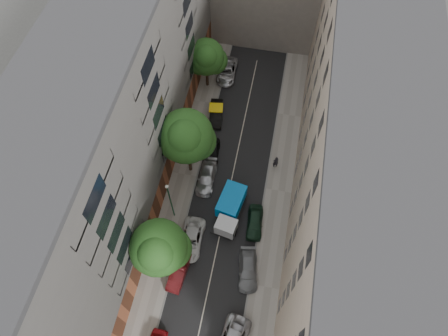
% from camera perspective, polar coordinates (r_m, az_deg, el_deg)
% --- Properties ---
extents(ground, '(120.00, 120.00, 0.00)m').
position_cam_1_polar(ground, '(46.11, 0.99, -2.14)').
color(ground, '#4C4C49').
rests_on(ground, ground).
extents(road_surface, '(8.00, 44.00, 0.02)m').
position_cam_1_polar(road_surface, '(46.10, 0.99, -2.13)').
color(road_surface, black).
rests_on(road_surface, ground).
extents(sidewalk_left, '(3.00, 44.00, 0.15)m').
position_cam_1_polar(sidewalk_left, '(46.78, -5.64, -0.93)').
color(sidewalk_left, gray).
rests_on(sidewalk_left, ground).
extents(sidewalk_right, '(3.00, 44.00, 0.15)m').
position_cam_1_polar(sidewalk_right, '(45.97, 7.76, -3.25)').
color(sidewalk_right, gray).
rests_on(sidewalk_right, ground).
extents(building_left, '(8.00, 44.00, 20.00)m').
position_cam_1_polar(building_left, '(40.11, -14.55, 7.38)').
color(building_left, '#54514E').
rests_on(building_left, ground).
extents(building_right, '(8.00, 44.00, 20.00)m').
position_cam_1_polar(building_right, '(38.19, 17.68, 2.20)').
color(building_right, '#BFAA95').
rests_on(building_right, ground).
extents(tarp_truck, '(3.18, 6.03, 2.63)m').
position_cam_1_polar(tarp_truck, '(43.06, 0.84, -5.87)').
color(tarp_truck, black).
rests_on(tarp_truck, ground).
extents(car_left_1, '(1.86, 4.27, 1.37)m').
position_cam_1_polar(car_left_1, '(41.77, -6.49, -14.56)').
color(car_left_1, '#4B0F11').
rests_on(car_left_1, ground).
extents(car_left_2, '(2.39, 5.05, 1.39)m').
position_cam_1_polar(car_left_2, '(42.70, -4.72, -10.13)').
color(car_left_2, silver).
rests_on(car_left_2, ground).
extents(car_left_3, '(2.07, 4.85, 1.39)m').
position_cam_1_polar(car_left_3, '(45.70, -2.49, -1.34)').
color(car_left_3, '#B0B0B5').
rests_on(car_left_3, ground).
extents(car_left_4, '(1.81, 3.84, 1.27)m').
position_cam_1_polar(car_left_4, '(47.54, -1.61, 2.36)').
color(car_left_4, black).
rests_on(car_left_4, ground).
extents(car_left_5, '(2.17, 4.58, 1.45)m').
position_cam_1_polar(car_left_5, '(50.72, -1.13, 7.80)').
color(car_left_5, black).
rests_on(car_left_5, ground).
extents(car_left_6, '(2.51, 5.23, 1.44)m').
position_cam_1_polar(car_left_6, '(55.45, 0.46, 13.68)').
color(car_left_6, '#B7B6BC').
rests_on(car_left_6, ground).
extents(car_right_1, '(2.56, 4.83, 1.33)m').
position_cam_1_polar(car_right_1, '(41.67, 3.44, -14.34)').
color(car_right_1, slate).
rests_on(car_right_1, ground).
extents(car_right_2, '(1.98, 4.27, 1.42)m').
position_cam_1_polar(car_right_2, '(43.38, 4.42, -7.74)').
color(car_right_2, black).
rests_on(car_right_2, ground).
extents(tree_near, '(5.51, 5.26, 9.00)m').
position_cam_1_polar(tree_near, '(36.90, -9.18, -11.39)').
color(tree_near, '#382619').
rests_on(tree_near, sidewalk_left).
extents(tree_mid, '(5.99, 5.81, 9.90)m').
position_cam_1_polar(tree_mid, '(41.35, -5.34, 4.26)').
color(tree_mid, '#382619').
rests_on(tree_mid, sidewalk_left).
extents(tree_far, '(4.94, 4.60, 7.37)m').
position_cam_1_polar(tree_far, '(51.05, -2.48, 15.36)').
color(tree_far, '#382619').
rests_on(tree_far, sidewalk_left).
extents(lamp_post, '(0.36, 0.36, 6.96)m').
position_cam_1_polar(lamp_post, '(40.71, -7.75, -4.29)').
color(lamp_post, '#175330').
rests_on(lamp_post, sidewalk_left).
extents(pedestrian, '(0.82, 0.70, 1.91)m').
position_cam_1_polar(pedestrian, '(46.60, 7.39, 0.86)').
color(pedestrian, black).
rests_on(pedestrian, sidewalk_right).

